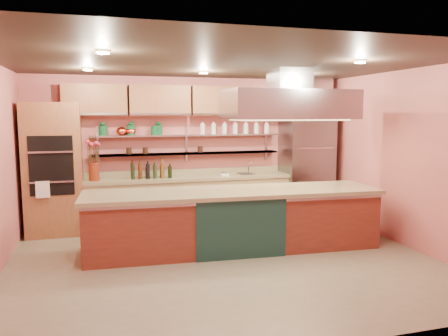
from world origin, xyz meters
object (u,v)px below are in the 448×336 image
object	(u,v)px
refrigerator	(306,166)
copper_kettle	(122,131)
flower_vase	(94,172)
green_canister	(155,130)
kitchen_scale	(225,173)
island	(234,220)

from	to	relation	value
refrigerator	copper_kettle	world-z (taller)	refrigerator
flower_vase	copper_kettle	xyz separation A→B (m)	(0.51, 0.22, 0.70)
flower_vase	green_canister	distance (m)	1.33
refrigerator	kitchen_scale	size ratio (longest dim) A/B	13.62
flower_vase	island	bearing A→B (deg)	-38.44
island	green_canister	world-z (taller)	green_canister
refrigerator	island	world-z (taller)	refrigerator
island	copper_kettle	xyz separation A→B (m)	(-1.57, 1.87, 1.33)
refrigerator	copper_kettle	distance (m)	3.70
refrigerator	copper_kettle	size ratio (longest dim) A/B	10.82
refrigerator	green_canister	world-z (taller)	refrigerator
kitchen_scale	copper_kettle	distance (m)	2.08
island	kitchen_scale	world-z (taller)	kitchen_scale
green_canister	kitchen_scale	bearing A→B (deg)	-9.63
island	kitchen_scale	distance (m)	1.76
kitchen_scale	green_canister	world-z (taller)	green_canister
flower_vase	green_canister	size ratio (longest dim) A/B	1.93
copper_kettle	green_canister	size ratio (longest dim) A/B	1.18
flower_vase	copper_kettle	distance (m)	0.89
refrigerator	kitchen_scale	xyz separation A→B (m)	(-1.72, 0.01, -0.08)
refrigerator	green_canister	distance (m)	3.12
refrigerator	copper_kettle	bearing A→B (deg)	176.37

